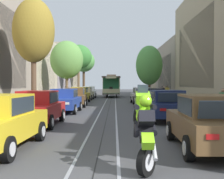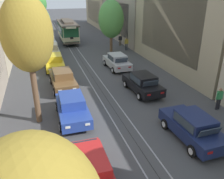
{
  "view_description": "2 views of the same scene",
  "coord_description": "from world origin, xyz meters",
  "px_view_note": "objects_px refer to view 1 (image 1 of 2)",
  "views": [
    {
      "loc": [
        0.44,
        -4.8,
        1.88
      ],
      "look_at": [
        0.16,
        26.71,
        1.31
      ],
      "focal_mm": 46.45,
      "sensor_mm": 36.0,
      "label": 1
    },
    {
      "loc": [
        -4.42,
        1.06,
        7.83
      ],
      "look_at": [
        0.0,
        15.26,
        1.36
      ],
      "focal_mm": 37.3,
      "sensor_mm": 36.0,
      "label": 2
    }
  ],
  "objects_px": {
    "parked_car_red_second_left": "(38,108)",
    "street_tree_kerb_right_second": "(149,65)",
    "cable_car_trolley": "(112,86)",
    "parked_car_black_mid_right": "(150,99)",
    "parked_car_silver_fourth_right": "(142,95)",
    "street_tree_kerb_left_second": "(34,31)",
    "street_tree_kerb_left_far": "(84,62)",
    "fire_hydrant": "(0,118)",
    "street_tree_kerb_left_mid": "(67,60)",
    "pedestrian_crossing_far": "(167,92)",
    "parked_car_beige_sixth_left": "(85,93)",
    "pedestrian_on_left_pavement": "(164,92)",
    "parked_car_blue_mid_left": "(64,100)",
    "motorcycle_with_rider": "(144,126)",
    "street_tree_kerb_left_fourth": "(79,57)",
    "parked_car_brown_fourth_left": "(75,97)",
    "parked_car_yellow_fifth_left": "(79,95)",
    "parked_car_white_far_left": "(89,92)",
    "parked_car_brown_near_right": "(209,122)",
    "parked_car_navy_second_right": "(166,105)",
    "pedestrian_on_right_pavement": "(223,100)"
  },
  "relations": [
    {
      "from": "parked_car_white_far_left",
      "to": "parked_car_navy_second_right",
      "type": "xyz_separation_m",
      "value": [
        6.26,
        -25.65,
        0.0
      ]
    },
    {
      "from": "parked_car_red_second_left",
      "to": "parked_car_black_mid_right",
      "type": "relative_size",
      "value": 0.99
    },
    {
      "from": "parked_car_brown_fourth_left",
      "to": "motorcycle_with_rider",
      "type": "distance_m",
      "value": 18.73
    },
    {
      "from": "parked_car_blue_mid_left",
      "to": "street_tree_kerb_left_far",
      "type": "height_order",
      "value": "street_tree_kerb_left_far"
    },
    {
      "from": "parked_car_navy_second_right",
      "to": "pedestrian_crossing_far",
      "type": "distance_m",
      "value": 20.86
    },
    {
      "from": "motorcycle_with_rider",
      "to": "street_tree_kerb_left_fourth",
      "type": "bearing_deg",
      "value": 99.35
    },
    {
      "from": "pedestrian_on_right_pavement",
      "to": "parked_car_black_mid_right",
      "type": "bearing_deg",
      "value": 131.95
    },
    {
      "from": "street_tree_kerb_left_second",
      "to": "parked_car_silver_fourth_right",
      "type": "bearing_deg",
      "value": 46.78
    },
    {
      "from": "parked_car_yellow_fifth_left",
      "to": "parked_car_silver_fourth_right",
      "type": "bearing_deg",
      "value": -14.66
    },
    {
      "from": "street_tree_kerb_left_mid",
      "to": "motorcycle_with_rider",
      "type": "height_order",
      "value": "street_tree_kerb_left_mid"
    },
    {
      "from": "street_tree_kerb_right_second",
      "to": "street_tree_kerb_left_mid",
      "type": "bearing_deg",
      "value": -160.16
    },
    {
      "from": "parked_car_brown_fourth_left",
      "to": "pedestrian_on_left_pavement",
      "type": "height_order",
      "value": "pedestrian_on_left_pavement"
    },
    {
      "from": "parked_car_beige_sixth_left",
      "to": "parked_car_brown_near_right",
      "type": "bearing_deg",
      "value": -76.73
    },
    {
      "from": "parked_car_brown_near_right",
      "to": "parked_car_yellow_fifth_left",
      "type": "bearing_deg",
      "value": 106.48
    },
    {
      "from": "parked_car_red_second_left",
      "to": "street_tree_kerb_right_second",
      "type": "relative_size",
      "value": 0.66
    },
    {
      "from": "street_tree_kerb_left_mid",
      "to": "pedestrian_crossing_far",
      "type": "distance_m",
      "value": 12.79
    },
    {
      "from": "pedestrian_on_left_pavement",
      "to": "motorcycle_with_rider",
      "type": "bearing_deg",
      "value": -100.43
    },
    {
      "from": "parked_car_beige_sixth_left",
      "to": "street_tree_kerb_left_second",
      "type": "bearing_deg",
      "value": -96.86
    },
    {
      "from": "parked_car_black_mid_right",
      "to": "pedestrian_on_right_pavement",
      "type": "height_order",
      "value": "pedestrian_on_right_pavement"
    },
    {
      "from": "parked_car_beige_sixth_left",
      "to": "fire_hydrant",
      "type": "relative_size",
      "value": 5.22
    },
    {
      "from": "parked_car_yellow_fifth_left",
      "to": "parked_car_black_mid_right",
      "type": "xyz_separation_m",
      "value": [
        6.34,
        -8.08,
        0.0
      ]
    },
    {
      "from": "cable_car_trolley",
      "to": "parked_car_black_mid_right",
      "type": "bearing_deg",
      "value": -81.95
    },
    {
      "from": "parked_car_beige_sixth_left",
      "to": "fire_hydrant",
      "type": "height_order",
      "value": "parked_car_beige_sixth_left"
    },
    {
      "from": "parked_car_blue_mid_left",
      "to": "pedestrian_crossing_far",
      "type": "distance_m",
      "value": 19.0
    },
    {
      "from": "pedestrian_crossing_far",
      "to": "parked_car_brown_near_right",
      "type": "bearing_deg",
      "value": -97.81
    },
    {
      "from": "street_tree_kerb_left_mid",
      "to": "parked_car_black_mid_right",
      "type": "bearing_deg",
      "value": -52.01
    },
    {
      "from": "street_tree_kerb_right_second",
      "to": "motorcycle_with_rider",
      "type": "relative_size",
      "value": 3.53
    },
    {
      "from": "parked_car_brown_near_right",
      "to": "street_tree_kerb_left_far",
      "type": "height_order",
      "value": "street_tree_kerb_left_far"
    },
    {
      "from": "parked_car_brown_fourth_left",
      "to": "parked_car_black_mid_right",
      "type": "bearing_deg",
      "value": -24.51
    },
    {
      "from": "parked_car_black_mid_right",
      "to": "pedestrian_on_right_pavement",
      "type": "xyz_separation_m",
      "value": [
        3.85,
        -4.28,
        0.11
      ]
    },
    {
      "from": "parked_car_black_mid_right",
      "to": "parked_car_silver_fourth_right",
      "type": "xyz_separation_m",
      "value": [
        -0.05,
        6.44,
        0.0
      ]
    },
    {
      "from": "parked_car_black_mid_right",
      "to": "street_tree_kerb_left_second",
      "type": "relative_size",
      "value": 0.57
    },
    {
      "from": "parked_car_red_second_left",
      "to": "parked_car_brown_fourth_left",
      "type": "height_order",
      "value": "same"
    },
    {
      "from": "parked_car_brown_near_right",
      "to": "fire_hydrant",
      "type": "height_order",
      "value": "parked_car_brown_near_right"
    },
    {
      "from": "parked_car_navy_second_right",
      "to": "fire_hydrant",
      "type": "xyz_separation_m",
      "value": [
        -7.65,
        -2.56,
        -0.38
      ]
    },
    {
      "from": "parked_car_red_second_left",
      "to": "parked_car_blue_mid_left",
      "type": "distance_m",
      "value": 6.03
    },
    {
      "from": "parked_car_beige_sixth_left",
      "to": "pedestrian_crossing_far",
      "type": "bearing_deg",
      "value": 2.19
    },
    {
      "from": "parked_car_white_far_left",
      "to": "parked_car_navy_second_right",
      "type": "distance_m",
      "value": 26.41
    },
    {
      "from": "parked_car_yellow_fifth_left",
      "to": "parked_car_silver_fourth_right",
      "type": "xyz_separation_m",
      "value": [
        6.29,
        -1.65,
        0.0
      ]
    },
    {
      "from": "pedestrian_crossing_far",
      "to": "parked_car_brown_fourth_left",
      "type": "bearing_deg",
      "value": -131.81
    },
    {
      "from": "parked_car_blue_mid_left",
      "to": "parked_car_beige_sixth_left",
      "type": "bearing_deg",
      "value": 90.87
    },
    {
      "from": "street_tree_kerb_left_far",
      "to": "fire_hydrant",
      "type": "xyz_separation_m",
      "value": [
        0.62,
        -39.95,
        -5.54
      ]
    },
    {
      "from": "parked_car_black_mid_right",
      "to": "pedestrian_on_left_pavement",
      "type": "distance_m",
      "value": 17.15
    },
    {
      "from": "parked_car_red_second_left",
      "to": "parked_car_brown_fourth_left",
      "type": "bearing_deg",
      "value": 89.19
    },
    {
      "from": "pedestrian_on_left_pavement",
      "to": "parked_car_navy_second_right",
      "type": "bearing_deg",
      "value": -99.44
    },
    {
      "from": "parked_car_white_far_left",
      "to": "pedestrian_crossing_far",
      "type": "relative_size",
      "value": 2.55
    },
    {
      "from": "parked_car_silver_fourth_right",
      "to": "street_tree_kerb_left_second",
      "type": "height_order",
      "value": "street_tree_kerb_left_second"
    },
    {
      "from": "street_tree_kerb_right_second",
      "to": "pedestrian_crossing_far",
      "type": "height_order",
      "value": "street_tree_kerb_right_second"
    },
    {
      "from": "pedestrian_crossing_far",
      "to": "pedestrian_on_left_pavement",
      "type": "bearing_deg",
      "value": 87.64
    },
    {
      "from": "parked_car_red_second_left",
      "to": "parked_car_blue_mid_left",
      "type": "bearing_deg",
      "value": 88.36
    }
  ]
}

